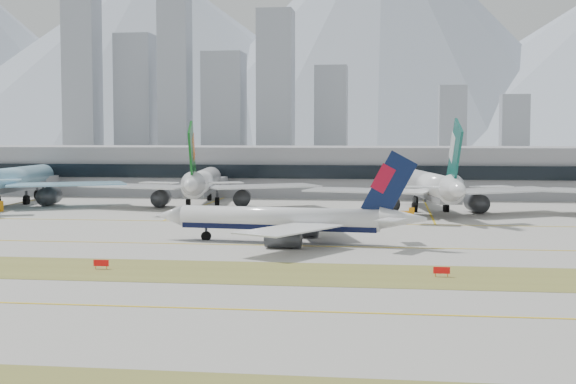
# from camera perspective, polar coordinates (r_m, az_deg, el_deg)

# --- Properties ---
(ground) EXTENTS (3000.00, 3000.00, 0.00)m
(ground) POSITION_cam_1_polar(r_m,az_deg,el_deg) (142.05, -1.08, -3.54)
(ground) COLOR gray
(ground) RESTS_ON ground
(apron_markings) EXTENTS (360.00, 122.22, 0.06)m
(apron_markings) POSITION_cam_1_polar(r_m,az_deg,el_deg) (89.81, -6.23, -8.08)
(apron_markings) COLOR olive
(apron_markings) RESTS_ON ground
(taxiing_airliner) EXTENTS (48.97, 42.32, 16.45)m
(taxiing_airliner) POSITION_cam_1_polar(r_m,az_deg,el_deg) (140.06, 0.06, -2.01)
(taxiing_airliner) COLOR white
(taxiing_airliner) RESTS_ON ground
(widebody_korean) EXTENTS (66.23, 64.99, 23.67)m
(widebody_korean) POSITION_cam_1_polar(r_m,az_deg,el_deg) (227.54, -19.19, 0.72)
(widebody_korean) COLOR #8CC6E5
(widebody_korean) RESTS_ON ground
(widebody_eva) EXTENTS (62.29, 61.42, 22.38)m
(widebody_eva) POSITION_cam_1_polar(r_m,az_deg,el_deg) (211.15, -6.13, 0.58)
(widebody_eva) COLOR white
(widebody_eva) RESTS_ON ground
(widebody_cathay) EXTENTS (62.77, 62.13, 22.69)m
(widebody_cathay) POSITION_cam_1_polar(r_m,az_deg,el_deg) (197.07, 10.17, 0.31)
(widebody_cathay) COLOR white
(widebody_cathay) RESTS_ON ground
(terminal) EXTENTS (280.00, 43.10, 15.00)m
(terminal) POSITION_cam_1_polar(r_m,az_deg,el_deg) (255.18, 2.73, 1.56)
(terminal) COLOR gray
(terminal) RESTS_ON ground
(hold_sign_left) EXTENTS (2.20, 0.15, 1.35)m
(hold_sign_left) POSITION_cam_1_polar(r_m,az_deg,el_deg) (116.04, -13.15, -4.95)
(hold_sign_left) COLOR red
(hold_sign_left) RESTS_ON ground
(hold_sign_right) EXTENTS (2.20, 0.15, 1.35)m
(hold_sign_right) POSITION_cam_1_polar(r_m,az_deg,el_deg) (108.95, 10.87, -5.50)
(hold_sign_right) COLOR red
(hold_sign_right) RESTS_ON ground
(gse_b) EXTENTS (3.55, 2.00, 2.60)m
(gse_b) POSITION_cam_1_polar(r_m,az_deg,el_deg) (179.48, -4.34, -1.60)
(gse_b) COLOR orange
(gse_b) RESTS_ON ground
(gse_c) EXTENTS (3.55, 2.00, 2.60)m
(gse_c) POSITION_cam_1_polar(r_m,az_deg,el_deg) (180.72, 8.45, -1.60)
(gse_c) COLOR orange
(gse_c) RESTS_ON ground
(city_skyline) EXTENTS (342.00, 49.80, 140.00)m
(city_skyline) POSITION_cam_1_polar(r_m,az_deg,el_deg) (607.01, -4.76, 7.04)
(city_skyline) COLOR #8B929E
(city_skyline) RESTS_ON ground
(mountain_ridge) EXTENTS (2830.00, 1120.00, 470.00)m
(mountain_ridge) POSITION_cam_1_polar(r_m,az_deg,el_deg) (1551.98, 7.95, 10.13)
(mountain_ridge) COLOR #9EA8B7
(mountain_ridge) RESTS_ON ground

